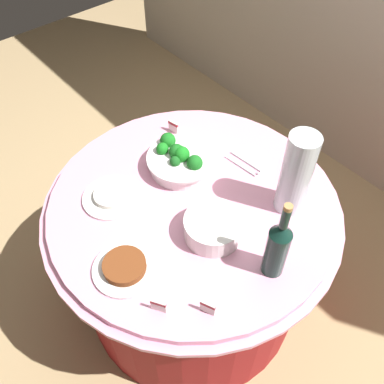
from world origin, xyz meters
The scene contains 12 objects.
ground_plane centered at (0.00, 0.00, 0.00)m, with size 6.00×6.00×0.00m, color tan.
buffet_table centered at (0.00, 0.00, 0.38)m, with size 1.16×1.16×0.74m.
broccoli_bowl centered at (-0.16, 0.08, 0.78)m, with size 0.28×0.28×0.12m.
plate_stack centered at (0.17, -0.04, 0.78)m, with size 0.21×0.21×0.08m.
wine_bottle centered at (0.40, 0.01, 0.87)m, with size 0.07×0.07×0.34m.
decorative_fruit_vase centered at (0.25, 0.26, 0.89)m, with size 0.11×0.11×0.34m.
serving_tongs centered at (0.00, 0.29, 0.74)m, with size 0.17×0.06×0.01m.
food_plate_rice centered at (-0.21, -0.23, 0.75)m, with size 0.22×0.22×0.03m.
food_plate_stir_fry centered at (0.08, -0.37, 0.76)m, with size 0.22×0.22×0.04m.
label_placard_front centered at (0.37, -0.26, 0.77)m, with size 0.05×0.03×0.05m.
label_placard_mid centered at (0.27, -0.37, 0.77)m, with size 0.05×0.03×0.05m.
label_placard_rear centered at (-0.36, 0.20, 0.77)m, with size 0.05×0.02×0.05m.
Camera 1 is at (0.79, -0.68, 1.99)m, focal length 39.72 mm.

